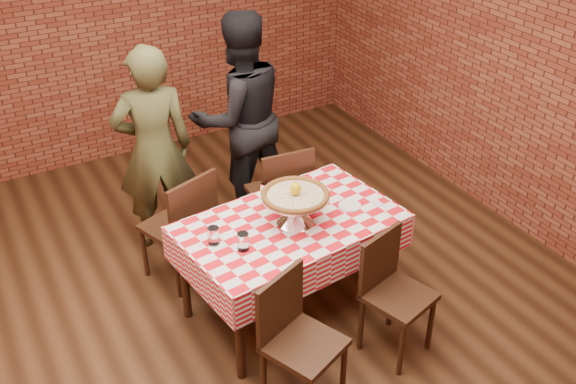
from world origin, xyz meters
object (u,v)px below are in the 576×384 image
(water_glass_left, at_px, (243,242))
(chair_far_left, at_px, (178,225))
(water_glass_right, at_px, (214,236))
(diner_black, at_px, (240,117))
(chair_near_left, at_px, (304,347))
(chair_near_right, at_px, (399,299))
(condiment_caddy, at_px, (270,192))
(table, at_px, (290,266))
(diner_olive, at_px, (154,150))
(chair_far_right, at_px, (278,193))
(pizza, at_px, (295,196))
(pizza_stand, at_px, (295,209))

(water_glass_left, distance_m, chair_far_left, 0.96)
(water_glass_right, relative_size, diner_black, 0.07)
(chair_near_left, relative_size, chair_near_right, 1.02)
(chair_far_left, height_order, diner_black, diner_black)
(condiment_caddy, relative_size, chair_near_right, 0.18)
(table, xyz_separation_m, diner_olive, (-0.51, 1.26, 0.47))
(chair_far_right, xyz_separation_m, diner_olive, (-0.84, 0.47, 0.39))
(chair_near_left, xyz_separation_m, diner_olive, (-0.17, 2.04, 0.41))
(chair_far_left, bearing_deg, table, 106.35)
(table, bearing_deg, diner_olive, 112.02)
(chair_near_right, distance_m, chair_far_left, 1.74)
(pizza, bearing_deg, chair_near_right, -60.45)
(table, bearing_deg, chair_far_left, 126.20)
(pizza_stand, relative_size, chair_far_right, 0.50)
(table, height_order, chair_far_right, chair_far_right)
(pizza_stand, xyz_separation_m, water_glass_left, (-0.44, -0.11, -0.04))
(chair_far_right, bearing_deg, table, 71.92)
(table, distance_m, diner_olive, 1.44)
(pizza_stand, bearing_deg, pizza, -90.00)
(chair_near_left, xyz_separation_m, chair_far_right, (0.68, 1.57, 0.01))
(chair_far_left, xyz_separation_m, diner_black, (0.83, 0.63, 0.44))
(water_glass_left, xyz_separation_m, chair_far_right, (0.75, 0.92, -0.36))
(pizza, height_order, chair_near_right, pizza)
(table, height_order, pizza, pizza)
(table, bearing_deg, diner_black, 78.17)
(water_glass_left, height_order, diner_olive, diner_olive)
(diner_olive, bearing_deg, table, 121.09)
(pizza_stand, distance_m, chair_far_left, 1.04)
(chair_near_right, xyz_separation_m, chair_far_left, (-0.96, 1.45, 0.03))
(chair_near_right, height_order, diner_olive, diner_olive)
(condiment_caddy, xyz_separation_m, chair_far_left, (-0.55, 0.46, -0.37))
(water_glass_right, bearing_deg, table, -1.74)
(chair_near_left, height_order, diner_olive, diner_olive)
(pizza, distance_m, condiment_caddy, 0.34)
(condiment_caddy, xyz_separation_m, chair_near_right, (0.41, -0.99, -0.40))
(water_glass_left, height_order, chair_far_left, chair_far_left)
(diner_olive, bearing_deg, diner_black, -162.74)
(table, bearing_deg, chair_near_left, -113.50)
(table, relative_size, pizza_stand, 3.19)
(water_glass_right, distance_m, chair_near_left, 0.91)
(condiment_caddy, relative_size, chair_far_left, 0.16)
(water_glass_left, xyz_separation_m, water_glass_right, (-0.14, 0.15, 0.00))
(table, distance_m, condiment_caddy, 0.54)
(table, relative_size, chair_near_right, 1.68)
(pizza_stand, height_order, chair_far_right, pizza_stand)
(chair_near_right, bearing_deg, chair_far_right, 76.26)
(condiment_caddy, relative_size, chair_far_right, 0.17)
(water_glass_right, bearing_deg, water_glass_left, -47.57)
(pizza_stand, xyz_separation_m, chair_far_left, (-0.57, 0.77, -0.40))
(water_glass_left, distance_m, chair_near_left, 0.76)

